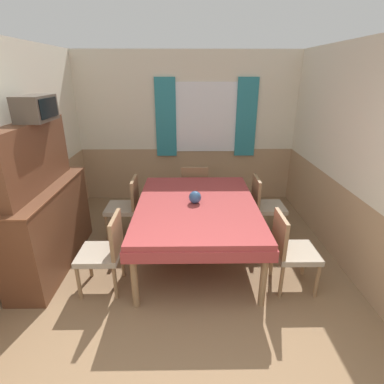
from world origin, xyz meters
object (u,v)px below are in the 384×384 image
vase (195,197)px  dining_table (197,211)px  chair_left_far (126,205)px  tv (36,108)px  chair_head_window (195,188)px  chair_right_far (264,204)px  chair_right_near (291,249)px  chair_left_near (105,250)px  sideboard (45,210)px

vase → dining_table: bearing=-30.8°
chair_left_far → tv: size_ratio=1.71×
dining_table → chair_left_far: (-1.00, 0.59, -0.18)m
chair_head_window → chair_right_far: (1.00, -0.65, 0.00)m
chair_right_far → tv: tv is taller
tv → dining_table: bearing=-0.4°
dining_table → chair_right_far: chair_right_far is taller
chair_right_near → vase: bearing=-120.6°
chair_right_near → tv: 3.14m
chair_right_far → chair_left_far: (-1.99, 0.00, 0.00)m
dining_table → vase: size_ratio=13.01×
chair_head_window → tv: size_ratio=1.71×
chair_right_near → dining_table: bearing=-120.6°
chair_left_near → chair_right_near: bearing=-90.0°
chair_right_far → chair_left_near: 2.31m
vase → tv: bearing=-180.0°
chair_right_near → chair_right_far: same height
chair_left_far → vase: size_ratio=5.76×
sideboard → tv: bearing=71.0°
sideboard → tv: size_ratio=3.41×
chair_left_far → chair_left_near: bearing=-180.0°
tv → vase: (1.72, 0.00, -1.05)m
chair_right_far → chair_left_near: (-1.99, -1.18, 0.00)m
sideboard → chair_right_far: bearing=14.5°
chair_left_far → tv: 1.69m
dining_table → sideboard: size_ratio=1.13×
dining_table → chair_right_far: 1.17m
chair_head_window → chair_left_far: bearing=-146.7°
vase → chair_right_far: bearing=29.6°
chair_right_far → sideboard: sideboard is taller
chair_head_window → chair_left_near: (-1.00, -1.83, 0.00)m
vase → chair_left_far: bearing=149.4°
chair_left_near → sideboard: 0.96m
chair_head_window → chair_left_far: same height
chair_left_near → dining_table: bearing=-59.4°
dining_table → chair_right_near: 1.17m
dining_table → chair_right_near: (1.00, -0.59, -0.18)m
chair_head_window → chair_left_near: size_ratio=1.00×
chair_left_near → vase: size_ratio=5.76×
chair_left_near → chair_left_far: bearing=0.0°
chair_head_window → chair_right_far: bearing=-33.3°
dining_table → chair_left_near: 1.17m
sideboard → tv: tv is taller
chair_left_near → sideboard: bearing=60.1°
chair_right_near → vase: vase is taller
chair_left_near → tv: bearing=51.2°
chair_right_far → tv: bearing=-78.1°
dining_table → chair_head_window: size_ratio=2.26×
chair_head_window → chair_right_near: bearing=-61.5°
chair_left_far → vase: 1.19m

